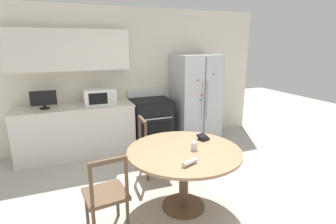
{
  "coord_description": "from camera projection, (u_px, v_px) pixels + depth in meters",
  "views": [
    {
      "loc": [
        -1.36,
        -2.37,
        1.95
      ],
      "look_at": [
        0.06,
        1.15,
        0.95
      ],
      "focal_mm": 28.0,
      "sensor_mm": 36.0,
      "label": 1
    }
  ],
  "objects": [
    {
      "name": "folded_napkin",
      "position": [
        190.0,
        162.0,
        2.66
      ],
      "size": [
        0.19,
        0.12,
        0.05
      ],
      "color": "silver",
      "rests_on": "dining_table"
    },
    {
      "name": "back_wall",
      "position": [
        122.0,
        71.0,
        4.96
      ],
      "size": [
        5.2,
        0.44,
        2.6
      ],
      "color": "silver",
      "rests_on": "ground_plane"
    },
    {
      "name": "dining_table",
      "position": [
        184.0,
        160.0,
        3.07
      ],
      "size": [
        1.33,
        1.33,
        0.75
      ],
      "color": "#997551",
      "rests_on": "ground_plane"
    },
    {
      "name": "dining_chair_left",
      "position": [
        106.0,
        195.0,
        2.69
      ],
      "size": [
        0.46,
        0.46,
        0.9
      ],
      "rotation": [
        0.0,
        0.0,
        6.39
      ],
      "color": "brown",
      "rests_on": "ground_plane"
    },
    {
      "name": "ground_plane",
      "position": [
        199.0,
        212.0,
        3.11
      ],
      "size": [
        14.0,
        14.0,
        0.0
      ],
      "primitive_type": "plane",
      "color": "#B2ADA3"
    },
    {
      "name": "countertop_tv",
      "position": [
        44.0,
        99.0,
        4.29
      ],
      "size": [
        0.4,
        0.16,
        0.3
      ],
      "color": "black",
      "rests_on": "kitchen_counter"
    },
    {
      "name": "candle_glass",
      "position": [
        194.0,
        146.0,
        3.04
      ],
      "size": [
        0.08,
        0.08,
        0.09
      ],
      "color": "silver",
      "rests_on": "dining_table"
    },
    {
      "name": "dining_chair_far",
      "position": [
        153.0,
        147.0,
        3.94
      ],
      "size": [
        0.43,
        0.43,
        0.9
      ],
      "rotation": [
        0.0,
        0.0,
        4.68
      ],
      "color": "brown",
      "rests_on": "ground_plane"
    },
    {
      "name": "wallet",
      "position": [
        203.0,
        138.0,
        3.35
      ],
      "size": [
        0.15,
        0.16,
        0.07
      ],
      "color": "black",
      "rests_on": "dining_table"
    },
    {
      "name": "refrigerator",
      "position": [
        195.0,
        99.0,
        5.27
      ],
      "size": [
        0.84,
        0.77,
        1.74
      ],
      "color": "#B2B5BA",
      "rests_on": "ground_plane"
    },
    {
      "name": "microwave",
      "position": [
        100.0,
        97.0,
        4.61
      ],
      "size": [
        0.54,
        0.35,
        0.28
      ],
      "color": "white",
      "rests_on": "kitchen_counter"
    },
    {
      "name": "oven_range",
      "position": [
        151.0,
        122.0,
        5.08
      ],
      "size": [
        0.73,
        0.68,
        1.08
      ],
      "color": "black",
      "rests_on": "ground_plane"
    },
    {
      "name": "kitchen_counter",
      "position": [
        77.0,
        131.0,
        4.61
      ],
      "size": [
        1.99,
        0.64,
        0.9
      ],
      "color": "silver",
      "rests_on": "ground_plane"
    }
  ]
}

